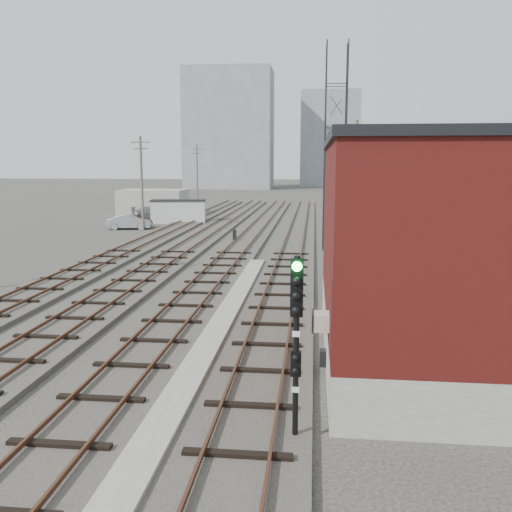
# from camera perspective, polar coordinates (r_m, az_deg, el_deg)

# --- Properties ---
(ground) EXTENTS (320.00, 320.00, 0.00)m
(ground) POSITION_cam_1_polar(r_m,az_deg,el_deg) (66.45, 2.62, 4.17)
(ground) COLOR #282621
(ground) RESTS_ON ground
(track_right) EXTENTS (3.20, 90.00, 0.39)m
(track_right) POSITION_cam_1_polar(r_m,az_deg,el_deg) (45.48, 4.12, 1.73)
(track_right) COLOR #332D28
(track_right) RESTS_ON ground
(track_mid_right) EXTENTS (3.20, 90.00, 0.39)m
(track_mid_right) POSITION_cam_1_polar(r_m,az_deg,el_deg) (45.79, -0.89, 1.81)
(track_mid_right) COLOR #332D28
(track_mid_right) RESTS_ON ground
(track_mid_left) EXTENTS (3.20, 90.00, 0.39)m
(track_mid_left) POSITION_cam_1_polar(r_m,az_deg,el_deg) (46.45, -5.79, 1.87)
(track_mid_left) COLOR #332D28
(track_mid_left) RESTS_ON ground
(track_left) EXTENTS (3.20, 90.00, 0.39)m
(track_left) POSITION_cam_1_polar(r_m,az_deg,el_deg) (47.43, -10.53, 1.92)
(track_left) COLOR #332D28
(track_left) RESTS_ON ground
(platform_curb) EXTENTS (0.90, 28.00, 0.26)m
(platform_curb) POSITION_cam_1_polar(r_m,az_deg,el_deg) (21.28, -3.78, -7.45)
(platform_curb) COLOR gray
(platform_curb) RESTS_ON ground
(brick_building) EXTENTS (6.54, 12.20, 7.22)m
(brick_building) POSITION_cam_1_polar(r_m,az_deg,el_deg) (18.55, 16.78, 0.71)
(brick_building) COLOR gray
(brick_building) RESTS_ON ground
(lattice_tower) EXTENTS (1.60, 1.60, 15.00)m
(lattice_tower) POSITION_cam_1_polar(r_m,az_deg,el_deg) (41.06, 8.31, 11.14)
(lattice_tower) COLOR black
(lattice_tower) RESTS_ON ground
(utility_pole_left_b) EXTENTS (1.80, 0.24, 9.00)m
(utility_pole_left_b) POSITION_cam_1_polar(r_m,az_deg,el_deg) (53.66, -11.94, 7.79)
(utility_pole_left_b) COLOR #595147
(utility_pole_left_b) RESTS_ON ground
(utility_pole_left_c) EXTENTS (1.80, 0.24, 9.00)m
(utility_pole_left_c) POSITION_cam_1_polar(r_m,az_deg,el_deg) (77.82, -6.22, 8.47)
(utility_pole_left_c) COLOR #595147
(utility_pole_left_c) RESTS_ON ground
(utility_pole_right_a) EXTENTS (1.80, 0.24, 9.00)m
(utility_pole_right_a) POSITION_cam_1_polar(r_m,az_deg,el_deg) (34.15, 10.32, 6.86)
(utility_pole_right_a) COLOR #595147
(utility_pole_right_a) RESTS_ON ground
(utility_pole_right_b) EXTENTS (1.80, 0.24, 9.00)m
(utility_pole_right_b) POSITION_cam_1_polar(r_m,az_deg,el_deg) (64.09, 8.41, 8.17)
(utility_pole_right_b) COLOR #595147
(utility_pole_right_b) RESTS_ON ground
(apartment_left) EXTENTS (22.00, 14.00, 30.00)m
(apartment_left) POSITION_cam_1_polar(r_m,az_deg,el_deg) (142.99, -2.82, 13.14)
(apartment_left) COLOR gray
(apartment_left) RESTS_ON ground
(apartment_right) EXTENTS (16.00, 12.00, 26.00)m
(apartment_right) POSITION_cam_1_polar(r_m,az_deg,el_deg) (156.21, 7.75, 12.04)
(apartment_right) COLOR gray
(apartment_right) RESTS_ON ground
(shed_left) EXTENTS (8.00, 5.00, 3.20)m
(shed_left) POSITION_cam_1_polar(r_m,az_deg,el_deg) (69.16, -10.78, 5.56)
(shed_left) COLOR gray
(shed_left) RESTS_ON ground
(shed_right) EXTENTS (6.00, 6.00, 4.00)m
(shed_right) POSITION_cam_1_polar(r_m,az_deg,el_deg) (76.31, 9.90, 6.26)
(shed_right) COLOR gray
(shed_right) RESTS_ON ground
(signal_mast) EXTENTS (0.40, 0.42, 4.40)m
(signal_mast) POSITION_cam_1_polar(r_m,az_deg,el_deg) (12.29, 4.26, -8.15)
(signal_mast) COLOR gray
(signal_mast) RESTS_ON ground
(switch_stand) EXTENTS (0.29, 0.29, 1.22)m
(switch_stand) POSITION_cam_1_polar(r_m,az_deg,el_deg) (44.49, -2.27, 2.18)
(switch_stand) COLOR black
(switch_stand) RESTS_ON ground
(site_trailer) EXTENTS (6.33, 3.55, 2.52)m
(site_trailer) POSITION_cam_1_polar(r_m,az_deg,el_deg) (60.05, -8.16, 4.71)
(site_trailer) COLOR silver
(site_trailer) RESTS_ON ground
(car_red) EXTENTS (4.29, 2.43, 1.38)m
(car_red) POSITION_cam_1_polar(r_m,az_deg,el_deg) (56.43, -12.84, 3.65)
(car_red) COLOR maroon
(car_red) RESTS_ON ground
(car_silver) EXTENTS (4.47, 2.25, 1.41)m
(car_silver) POSITION_cam_1_polar(r_m,az_deg,el_deg) (54.88, -13.22, 3.49)
(car_silver) COLOR #96989D
(car_silver) RESTS_ON ground
(car_grey) EXTENTS (5.44, 2.89, 1.50)m
(car_grey) POSITION_cam_1_polar(r_m,az_deg,el_deg) (63.77, -10.70, 4.46)
(car_grey) COLOR slate
(car_grey) RESTS_ON ground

